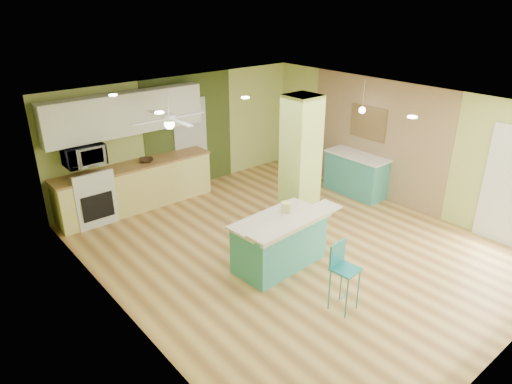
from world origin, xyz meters
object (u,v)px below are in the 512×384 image
Objects in this scene: bar_stool at (342,266)px; fruit_bowl at (146,160)px; side_counter at (356,174)px; canister at (286,207)px; peninsula at (280,241)px.

bar_stool is 4.82m from fruit_bowl.
fruit_bowl is at bearing 147.56° from side_counter.
bar_stool is 4.11m from side_counter.
canister is (-2.98, -0.92, 0.46)m from side_counter.
bar_stool is at bearing -103.05° from canister.
canister reaches higher than side_counter.
bar_stool reaches higher than canister.
peninsula reaches higher than side_counter.
bar_stool is at bearing -144.07° from side_counter.
fruit_bowl reaches higher than side_counter.
peninsula is 1.36m from bar_stool.
bar_stool is 1.54m from canister.
bar_stool is (-0.09, -1.33, 0.24)m from peninsula.
fruit_bowl is at bearing 94.70° from peninsula.
bar_stool reaches higher than side_counter.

